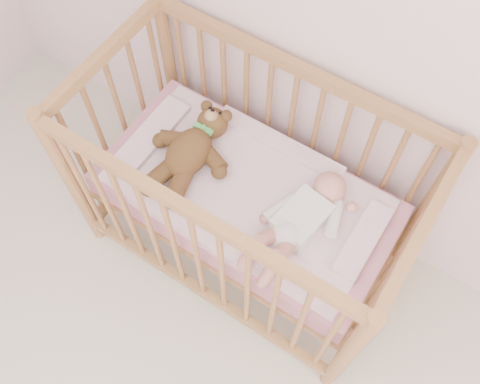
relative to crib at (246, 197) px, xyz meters
The scene contains 6 objects.
wall_back 0.97m from the crib, 58.69° to the left, with size 4.00×0.02×2.70m, color silver.
crib is the anchor object (origin of this frame).
mattress 0.01m from the crib, ahead, with size 1.22×0.62×0.13m, color #CF8194.
blanket 0.06m from the crib, ahead, with size 1.10×0.58×0.06m, color #F8ABC6, non-canonical shape.
baby 0.30m from the crib, ahead, with size 0.28×0.58×0.14m, color white, non-canonical shape.
teddy_bear 0.31m from the crib, behind, with size 0.37×0.52×0.15m, color brown, non-canonical shape.
Camera 1 is at (0.31, 0.70, 2.47)m, focal length 40.00 mm.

